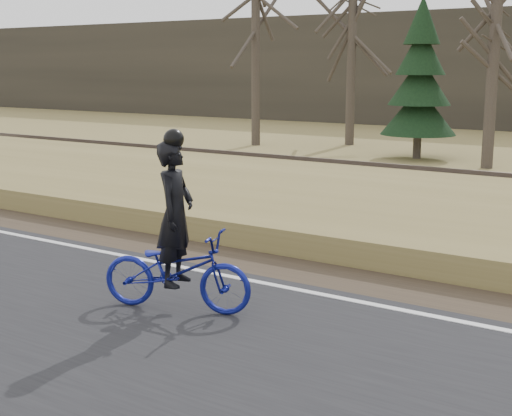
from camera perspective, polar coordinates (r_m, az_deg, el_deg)
The scene contains 12 objects.
ground at distance 10.04m, azimuth 2.90°, elevation -7.22°, with size 120.00×120.00×0.00m, color olive.
road at distance 8.11m, azimuth -6.28°, elevation -11.68°, with size 120.00×6.00×0.06m, color black.
edge_line at distance 10.18m, azimuth 3.47°, elevation -6.57°, with size 120.00×0.12×0.01m, color silver.
shoulder at distance 11.04m, azimuth 6.07°, elevation -5.43°, with size 120.00×1.60×0.04m, color #473A2B.
embankment at distance 13.64m, azimuth 11.88°, elevation -1.50°, with size 120.00×5.00×0.44m, color olive.
ballast at distance 17.17m, azimuth 16.55°, elevation 0.91°, with size 120.00×3.00×0.45m, color slate.
railroad at distance 17.12m, azimuth 16.61°, elevation 1.91°, with size 120.00×2.40×0.29m.
cyclist at distance 9.24m, azimuth -6.40°, elevation -3.69°, with size 2.13×1.27×2.36m.
bare_tree_far_left at distance 29.09m, azimuth -0.02°, elevation 12.97°, with size 0.36×0.36×8.05m, color #484035.
bare_tree_left at distance 29.44m, azimuth 7.68°, elevation 12.96°, with size 0.36×0.36×8.16m, color #484035.
bare_tree_near_left at distance 23.55m, azimuth 18.41°, elevation 10.38°, with size 0.36×0.36×6.07m, color #484035.
conifer at distance 25.44m, azimuth 12.98°, elevation 9.74°, with size 2.60×2.60×5.53m.
Camera 1 is at (4.79, -8.22, 3.19)m, focal length 50.00 mm.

